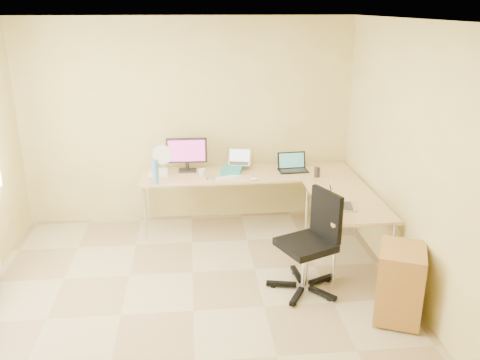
{
  "coord_description": "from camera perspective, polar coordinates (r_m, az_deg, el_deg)",
  "views": [
    {
      "loc": [
        0.03,
        -4.06,
        2.72
      ],
      "look_at": [
        0.55,
        1.1,
        0.9
      ],
      "focal_mm": 37.5,
      "sensor_mm": 36.0,
      "label": 1
    }
  ],
  "objects": [
    {
      "name": "cd_stack",
      "position": [
        5.98,
        -3.31,
        0.03
      ],
      "size": [
        0.12,
        0.12,
        0.03
      ],
      "primitive_type": "cylinder",
      "rotation": [
        0.0,
        0.0,
        -0.0
      ],
      "color": "white",
      "rests_on": "desk_main"
    },
    {
      "name": "book_stack",
      "position": [
        6.29,
        -0.93,
        1.15
      ],
      "size": [
        0.31,
        0.38,
        0.06
      ],
      "primitive_type": "cube",
      "rotation": [
        0.0,
        0.0,
        -0.24
      ],
      "color": "teal",
      "rests_on": "desk_main"
    },
    {
      "name": "mouse",
      "position": [
        5.99,
        1.68,
        0.13
      ],
      "size": [
        0.12,
        0.1,
        0.04
      ],
      "primitive_type": "ellipsoid",
      "rotation": [
        0.0,
        0.0,
        -0.42
      ],
      "color": "white",
      "rests_on": "desk_main"
    },
    {
      "name": "water_bottle",
      "position": [
        5.92,
        -9.64,
        0.89
      ],
      "size": [
        0.1,
        0.1,
        0.28
      ],
      "primitive_type": "cylinder",
      "rotation": [
        0.0,
        0.0,
        -0.26
      ],
      "color": "#528BB7",
      "rests_on": "desk_main"
    },
    {
      "name": "desk_fan",
      "position": [
        6.39,
        -8.74,
        2.46
      ],
      "size": [
        0.28,
        0.28,
        0.32
      ],
      "primitive_type": "cylinder",
      "rotation": [
        0.0,
        0.0,
        -0.14
      ],
      "color": "white",
      "rests_on": "desk_main"
    },
    {
      "name": "cabinet",
      "position": [
        4.8,
        17.7,
        -11.1
      ],
      "size": [
        0.55,
        0.6,
        0.67
      ],
      "primitive_type": "cube",
      "rotation": [
        0.0,
        0.0,
        -0.41
      ],
      "color": "brown",
      "rests_on": "ground"
    },
    {
      "name": "office_chair",
      "position": [
        4.99,
        7.48,
        -7.26
      ],
      "size": [
        0.81,
        0.81,
        1.03
      ],
      "primitive_type": "cube",
      "rotation": [
        0.0,
        0.0,
        0.41
      ],
      "color": "black",
      "rests_on": "ground"
    },
    {
      "name": "papers",
      "position": [
        6.34,
        -9.36,
        0.83
      ],
      "size": [
        0.23,
        0.31,
        0.01
      ],
      "primitive_type": "cube",
      "rotation": [
        0.0,
        0.0,
        -0.09
      ],
      "color": "white",
      "rests_on": "desk_main"
    },
    {
      "name": "ceiling",
      "position": [
        4.06,
        -6.48,
        17.54
      ],
      "size": [
        4.5,
        4.5,
        0.0
      ],
      "primitive_type": "plane",
      "rotation": [
        3.14,
        0.0,
        0.0
      ],
      "color": "white",
      "rests_on": "ground"
    },
    {
      "name": "laptop_center",
      "position": [
        6.39,
        -0.13,
        2.61
      ],
      "size": [
        0.34,
        0.29,
        0.19
      ],
      "primitive_type": "cube",
      "rotation": [
        0.0,
        0.0,
        -0.24
      ],
      "color": "#B9B9B9",
      "rests_on": "desk_main"
    },
    {
      "name": "wall_back",
      "position": [
        6.46,
        -5.92,
        6.56
      ],
      "size": [
        4.5,
        0.0,
        4.5
      ],
      "primitive_type": "plane",
      "rotation": [
        1.57,
        0.0,
        0.0
      ],
      "color": "beige",
      "rests_on": "ground"
    },
    {
      "name": "laptop_return",
      "position": [
        5.27,
        11.59,
        -1.87
      ],
      "size": [
        0.4,
        0.34,
        0.23
      ],
      "primitive_type": "cube",
      "rotation": [
        0.0,
        0.0,
        1.38
      ],
      "color": "#BBBBBB",
      "rests_on": "desk_return"
    },
    {
      "name": "wall_front",
      "position": [
        2.3,
        -5.57,
        -18.91
      ],
      "size": [
        4.5,
        0.0,
        4.5
      ],
      "primitive_type": "plane",
      "rotation": [
        -1.57,
        0.0,
        0.0
      ],
      "color": "beige",
      "rests_on": "ground"
    },
    {
      "name": "desk_main",
      "position": [
        6.4,
        0.89,
        -2.26
      ],
      "size": [
        2.65,
        0.7,
        0.73
      ],
      "primitive_type": "cube",
      "color": "tan",
      "rests_on": "ground"
    },
    {
      "name": "laptop_black",
      "position": [
        6.33,
        6.08,
        2.0
      ],
      "size": [
        0.38,
        0.29,
        0.23
      ],
      "primitive_type": "cube",
      "rotation": [
        0.0,
        0.0,
        0.07
      ],
      "color": "black",
      "rests_on": "desk_main"
    },
    {
      "name": "desk_return",
      "position": [
        5.69,
        11.91,
        -5.53
      ],
      "size": [
        0.7,
        1.3,
        0.73
      ],
      "primitive_type": "cube",
      "color": "tan",
      "rests_on": "ground"
    },
    {
      "name": "wall_right",
      "position": [
        4.77,
        20.27,
        0.8
      ],
      "size": [
        0.0,
        4.5,
        4.5
      ],
      "primitive_type": "plane",
      "rotation": [
        1.57,
        0.0,
        -1.57
      ],
      "color": "beige",
      "rests_on": "ground"
    },
    {
      "name": "black_cup",
      "position": [
        6.17,
        8.76,
        0.88
      ],
      "size": [
        0.09,
        0.09,
        0.12
      ],
      "primitive_type": "cylinder",
      "rotation": [
        0.0,
        0.0,
        -0.4
      ],
      "color": "#2A2626",
      "rests_on": "desk_main"
    },
    {
      "name": "floor",
      "position": [
        4.88,
        -5.3,
        -14.59
      ],
      "size": [
        4.5,
        4.5,
        0.0
      ],
      "primitive_type": "plane",
      "color": "tan",
      "rests_on": "ground"
    },
    {
      "name": "keyboard",
      "position": [
        6.05,
        -1.58,
        0.24
      ],
      "size": [
        0.42,
        0.25,
        0.02
      ],
      "primitive_type": "cube",
      "rotation": [
        0.0,
        0.0,
        0.35
      ],
      "color": "silver",
      "rests_on": "desk_main"
    },
    {
      "name": "mug",
      "position": [
        6.16,
        -4.36,
        0.86
      ],
      "size": [
        0.1,
        0.1,
        0.09
      ],
      "primitive_type": "imported",
      "rotation": [
        0.0,
        0.0,
        -0.04
      ],
      "color": "silver",
      "rests_on": "desk_main"
    },
    {
      "name": "white_box",
      "position": [
        6.25,
        -9.09,
        0.85
      ],
      "size": [
        0.19,
        0.14,
        0.07
      ],
      "primitive_type": "cube",
      "rotation": [
        0.0,
        0.0,
        -0.03
      ],
      "color": "silver",
      "rests_on": "desk_main"
    },
    {
      "name": "monitor",
      "position": [
        6.3,
        -6.07,
        2.9
      ],
      "size": [
        0.51,
        0.18,
        0.43
      ],
      "primitive_type": "cube",
      "rotation": [
        0.0,
        0.0,
        -0.03
      ],
      "color": "black",
      "rests_on": "desk_main"
    }
  ]
}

